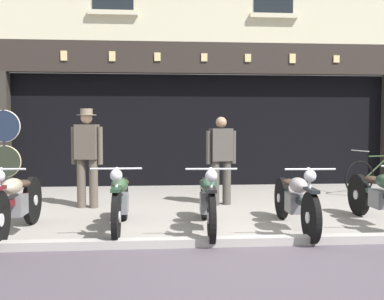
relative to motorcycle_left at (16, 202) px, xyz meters
The scene contains 12 objects.
ground 3.40m from the motorcycle_left, 31.52° to the right, with size 21.60×22.00×0.18m.
shop_facade 6.98m from the motorcycle_left, 65.31° to the left, with size 9.90×4.42×6.08m.
motorcycle_left is the anchor object (origin of this frame).
motorcycle_center_left 1.33m from the motorcycle_left, ahead, with size 0.62×2.00×0.91m.
motorcycle_center 2.49m from the motorcycle_left, ahead, with size 0.62×2.08×0.91m.
motorcycle_center_right 3.68m from the motorcycle_left, ahead, with size 0.62×2.06×0.91m.
motorcycle_right 4.98m from the motorcycle_left, ahead, with size 0.62×2.01×0.92m.
salesman_left 2.03m from the motorcycle_left, 71.83° to the left, with size 0.55×0.33×1.71m.
shopkeeper_center 3.57m from the motorcycle_left, 33.64° to the left, with size 0.55×0.29×1.57m.
tyre_sign_pole 2.95m from the motorcycle_left, 111.12° to the left, with size 0.61×0.06×1.71m.
advert_board_near 7.18m from the motorcycle_left, 40.71° to the left, with size 0.80×0.03×1.10m.
leaning_bicycle 7.07m from the motorcycle_left, 24.84° to the left, with size 1.67×0.63×0.95m.
Camera 1 is at (-1.06, -5.02, 1.43)m, focal length 41.29 mm.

